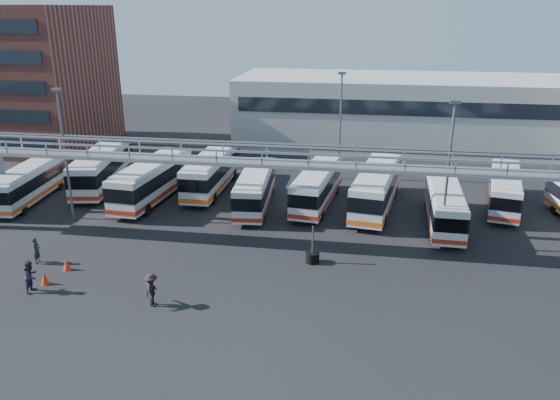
% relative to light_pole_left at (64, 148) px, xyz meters
% --- Properties ---
extents(ground, '(140.00, 140.00, 0.00)m').
position_rel_light_pole_left_xyz_m(ground, '(16.00, -8.00, -5.73)').
color(ground, black).
rests_on(ground, ground).
extents(gantry, '(51.40, 5.15, 7.10)m').
position_rel_light_pole_left_xyz_m(gantry, '(16.00, -2.13, -0.22)').
color(gantry, '#969A9F').
rests_on(gantry, ground).
extents(apartment_building, '(18.00, 15.00, 16.00)m').
position_rel_light_pole_left_xyz_m(apartment_building, '(-18.00, 22.00, 2.27)').
color(apartment_building, brown).
rests_on(apartment_building, ground).
extents(warehouse, '(42.00, 14.00, 8.00)m').
position_rel_light_pole_left_xyz_m(warehouse, '(28.00, 30.00, -1.73)').
color(warehouse, '#9E9E99').
rests_on(warehouse, ground).
extents(light_pole_left, '(0.70, 0.35, 10.21)m').
position_rel_light_pole_left_xyz_m(light_pole_left, '(0.00, 0.00, 0.00)').
color(light_pole_left, '#4C4F54').
rests_on(light_pole_left, ground).
extents(light_pole_mid, '(0.70, 0.35, 10.21)m').
position_rel_light_pole_left_xyz_m(light_pole_mid, '(28.00, -1.00, 0.00)').
color(light_pole_mid, '#4C4F54').
rests_on(light_pole_mid, ground).
extents(light_pole_back, '(0.70, 0.35, 10.21)m').
position_rel_light_pole_left_xyz_m(light_pole_back, '(20.00, 14.00, 0.00)').
color(light_pole_back, '#4C4F54').
rests_on(light_pole_back, ground).
extents(bus_0, '(3.27, 10.30, 3.07)m').
position_rel_light_pole_left_xyz_m(bus_0, '(-5.68, 3.18, -4.03)').
color(bus_0, silver).
rests_on(bus_0, ground).
extents(bus_1, '(4.58, 11.79, 3.49)m').
position_rel_light_pole_left_xyz_m(bus_1, '(-1.29, 7.82, -3.79)').
color(bus_1, silver).
rests_on(bus_1, ground).
extents(bus_2, '(3.53, 11.46, 3.43)m').
position_rel_light_pole_left_xyz_m(bus_2, '(4.63, 5.19, -3.83)').
color(bus_2, silver).
rests_on(bus_2, ground).
extents(bus_3, '(2.57, 11.04, 3.35)m').
position_rel_light_pole_left_xyz_m(bus_3, '(8.87, 8.59, -3.87)').
color(bus_3, silver).
rests_on(bus_3, ground).
extents(bus_4, '(3.07, 10.24, 3.07)m').
position_rel_light_pole_left_xyz_m(bus_4, '(13.67, 4.90, -4.03)').
color(bus_4, silver).
rests_on(bus_4, ground).
extents(bus_5, '(3.56, 10.66, 3.17)m').
position_rel_light_pole_left_xyz_m(bus_5, '(18.67, 6.27, -3.97)').
color(bus_5, silver).
rests_on(bus_5, ground).
extents(bus_6, '(4.30, 11.70, 3.47)m').
position_rel_light_pole_left_xyz_m(bus_6, '(23.54, 6.03, -3.81)').
color(bus_6, silver).
rests_on(bus_6, ground).
extents(bus_7, '(2.67, 10.21, 3.08)m').
position_rel_light_pole_left_xyz_m(bus_7, '(28.64, 3.23, -4.02)').
color(bus_7, silver).
rests_on(bus_7, ground).
extents(bus_8, '(4.25, 10.22, 3.03)m').
position_rel_light_pole_left_xyz_m(bus_8, '(34.00, 8.04, -4.05)').
color(bus_8, silver).
rests_on(bus_8, ground).
extents(pedestrian_a, '(0.51, 0.70, 1.77)m').
position_rel_light_pole_left_xyz_m(pedestrian_a, '(1.78, -7.75, -4.84)').
color(pedestrian_a, '#22222A').
rests_on(pedestrian_a, ground).
extents(pedestrian_b, '(0.75, 0.96, 1.96)m').
position_rel_light_pole_left_xyz_m(pedestrian_b, '(3.67, -11.27, -4.75)').
color(pedestrian_b, '#292331').
rests_on(pedestrian_b, ground).
extents(pedestrian_c, '(1.04, 1.41, 1.95)m').
position_rel_light_pole_left_xyz_m(pedestrian_c, '(11.24, -11.63, -4.75)').
color(pedestrian_c, '#2C1D20').
rests_on(pedestrian_c, ground).
extents(pedestrian_d, '(0.59, 0.98, 1.56)m').
position_rel_light_pole_left_xyz_m(pedestrian_d, '(11.23, -11.68, -4.95)').
color(pedestrian_d, '#1C2333').
rests_on(pedestrian_d, ground).
extents(cone_left, '(0.60, 0.60, 0.78)m').
position_rel_light_pole_left_xyz_m(cone_left, '(3.89, -10.36, -5.34)').
color(cone_left, red).
rests_on(cone_left, ground).
extents(cone_right, '(0.56, 0.56, 0.78)m').
position_rel_light_pole_left_xyz_m(cone_right, '(4.19, -8.39, -5.34)').
color(cone_right, red).
rests_on(cone_right, ground).
extents(tire_stack, '(0.89, 0.89, 2.55)m').
position_rel_light_pole_left_xyz_m(tire_stack, '(19.48, -4.76, -5.30)').
color(tire_stack, black).
rests_on(tire_stack, ground).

